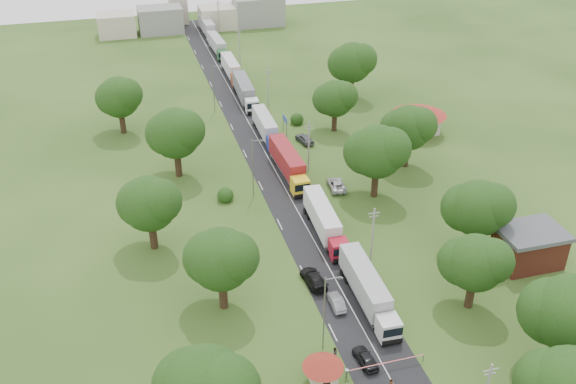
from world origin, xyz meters
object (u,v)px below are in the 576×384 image
object	(u,v)px
car_lane_front	(365,358)
car_lane_mid	(336,302)
boom_barrier	(374,366)
guard_booth	(323,368)
info_sign	(285,122)
truck_0	(368,289)

from	to	relation	value
car_lane_front	car_lane_mid	world-z (taller)	car_lane_front
boom_barrier	car_lane_front	world-z (taller)	car_lane_front
guard_booth	info_sign	size ratio (longest dim) A/B	1.07
guard_booth	car_lane_mid	distance (m)	12.74
guard_booth	car_lane_mid	bearing A→B (deg)	63.96
boom_barrier	car_lane_mid	distance (m)	11.37
boom_barrier	info_sign	xyz separation A→B (m)	(6.56, 60.00, 2.11)
truck_0	car_lane_mid	distance (m)	4.13
boom_barrier	info_sign	distance (m)	60.39
car_lane_front	car_lane_mid	xyz separation A→B (m)	(0.10, 9.87, -0.04)
boom_barrier	guard_booth	distance (m)	5.98
info_sign	guard_booth	bearing A→B (deg)	-101.68
boom_barrier	guard_booth	size ratio (longest dim) A/B	2.10
guard_booth	truck_0	size ratio (longest dim) A/B	0.29
boom_barrier	car_lane_mid	world-z (taller)	car_lane_mid
guard_booth	info_sign	bearing A→B (deg)	78.32
guard_booth	info_sign	distance (m)	61.27
info_sign	truck_0	size ratio (longest dim) A/B	0.27
truck_0	car_lane_front	distance (m)	10.29
info_sign	car_lane_front	bearing A→B (deg)	-96.77
truck_0	car_lane_front	xyz separation A→B (m)	(-3.90, -9.40, -1.53)
boom_barrier	guard_booth	xyz separation A→B (m)	(-5.84, -0.00, 1.27)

